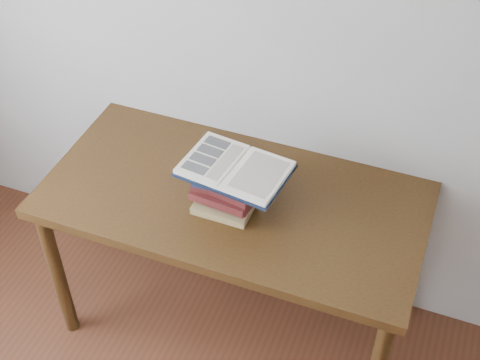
% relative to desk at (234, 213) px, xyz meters
% --- Properties ---
extents(desk, '(1.50, 0.75, 0.80)m').
position_rel_desk_xyz_m(desk, '(0.00, 0.00, 0.00)').
color(desk, '#472B11').
rests_on(desk, ground).
extents(book_stack, '(0.25, 0.20, 0.18)m').
position_rel_desk_xyz_m(book_stack, '(-0.00, -0.06, 0.19)').
color(book_stack, olive).
rests_on(book_stack, desk).
extents(open_book, '(0.41, 0.31, 0.03)m').
position_rel_desk_xyz_m(open_book, '(0.03, -0.05, 0.29)').
color(open_book, black).
rests_on(open_book, book_stack).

